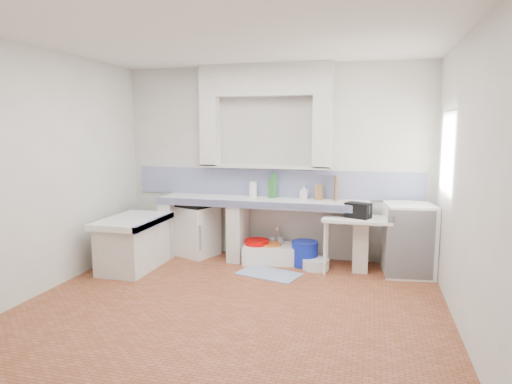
% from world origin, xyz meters
% --- Properties ---
extents(floor, '(4.50, 4.50, 0.00)m').
position_xyz_m(floor, '(0.00, 0.00, 0.00)').
color(floor, '#965033').
rests_on(floor, ground).
extents(ceiling, '(4.50, 4.50, 0.00)m').
position_xyz_m(ceiling, '(0.00, 0.00, 2.80)').
color(ceiling, silver).
rests_on(ceiling, ground).
extents(wall_back, '(4.50, 0.00, 4.50)m').
position_xyz_m(wall_back, '(0.00, 2.00, 1.40)').
color(wall_back, silver).
rests_on(wall_back, ground).
extents(wall_front, '(4.50, 0.00, 4.50)m').
position_xyz_m(wall_front, '(0.00, -2.00, 1.40)').
color(wall_front, silver).
rests_on(wall_front, ground).
extents(wall_left, '(0.00, 4.50, 4.50)m').
position_xyz_m(wall_left, '(-2.25, 0.00, 1.40)').
color(wall_left, silver).
rests_on(wall_left, ground).
extents(wall_right, '(0.00, 4.50, 4.50)m').
position_xyz_m(wall_right, '(2.25, 0.00, 1.40)').
color(wall_right, silver).
rests_on(wall_right, ground).
extents(alcove_mass, '(1.90, 0.25, 0.45)m').
position_xyz_m(alcove_mass, '(-0.10, 1.88, 2.58)').
color(alcove_mass, silver).
rests_on(alcove_mass, ground).
extents(window_frame, '(0.35, 0.86, 1.06)m').
position_xyz_m(window_frame, '(2.42, 1.20, 1.60)').
color(window_frame, '#341E10').
rests_on(window_frame, ground).
extents(lace_valance, '(0.01, 0.84, 0.24)m').
position_xyz_m(lace_valance, '(2.28, 1.20, 1.98)').
color(lace_valance, white).
rests_on(lace_valance, ground).
extents(counter_slab, '(3.00, 0.60, 0.08)m').
position_xyz_m(counter_slab, '(-0.10, 1.70, 0.86)').
color(counter_slab, white).
rests_on(counter_slab, ground).
extents(counter_lip, '(3.00, 0.04, 0.10)m').
position_xyz_m(counter_lip, '(-0.10, 1.42, 0.86)').
color(counter_lip, navy).
rests_on(counter_lip, ground).
extents(counter_pier_left, '(0.20, 0.55, 0.82)m').
position_xyz_m(counter_pier_left, '(-1.50, 1.70, 0.41)').
color(counter_pier_left, silver).
rests_on(counter_pier_left, ground).
extents(counter_pier_mid, '(0.20, 0.55, 0.82)m').
position_xyz_m(counter_pier_mid, '(-0.45, 1.70, 0.41)').
color(counter_pier_mid, silver).
rests_on(counter_pier_mid, ground).
extents(counter_pier_right, '(0.20, 0.55, 0.82)m').
position_xyz_m(counter_pier_right, '(1.30, 1.70, 0.41)').
color(counter_pier_right, silver).
rests_on(counter_pier_right, ground).
extents(peninsula_top, '(0.70, 1.10, 0.08)m').
position_xyz_m(peninsula_top, '(-1.70, 0.90, 0.66)').
color(peninsula_top, white).
rests_on(peninsula_top, ground).
extents(peninsula_base, '(0.60, 1.00, 0.62)m').
position_xyz_m(peninsula_base, '(-1.70, 0.90, 0.31)').
color(peninsula_base, silver).
rests_on(peninsula_base, ground).
extents(peninsula_lip, '(0.04, 1.10, 0.10)m').
position_xyz_m(peninsula_lip, '(-1.37, 0.90, 0.66)').
color(peninsula_lip, navy).
rests_on(peninsula_lip, ground).
extents(backsplash, '(4.27, 0.03, 0.40)m').
position_xyz_m(backsplash, '(0.00, 1.99, 1.10)').
color(backsplash, navy).
rests_on(backsplash, ground).
extents(stove, '(0.68, 0.67, 0.75)m').
position_xyz_m(stove, '(-1.11, 1.73, 0.37)').
color(stove, white).
rests_on(stove, ground).
extents(sink, '(1.00, 0.67, 0.22)m').
position_xyz_m(sink, '(0.11, 1.67, 0.11)').
color(sink, white).
rests_on(sink, ground).
extents(side_table, '(0.89, 0.50, 0.04)m').
position_xyz_m(side_table, '(1.24, 1.47, 0.37)').
color(side_table, white).
rests_on(side_table, ground).
extents(fridge, '(0.67, 0.67, 0.93)m').
position_xyz_m(fridge, '(1.90, 1.58, 0.47)').
color(fridge, white).
rests_on(fridge, ground).
extents(bucket_red, '(0.44, 0.44, 0.32)m').
position_xyz_m(bucket_red, '(-0.15, 1.62, 0.16)').
color(bucket_red, '#C80302').
rests_on(bucket_red, ground).
extents(bucket_orange, '(0.31, 0.31, 0.28)m').
position_xyz_m(bucket_orange, '(0.05, 1.64, 0.14)').
color(bucket_orange, orange).
rests_on(bucket_orange, ground).
extents(bucket_blue, '(0.43, 0.43, 0.34)m').
position_xyz_m(bucket_blue, '(0.54, 1.61, 0.17)').
color(bucket_blue, '#1022AA').
rests_on(bucket_blue, ground).
extents(basin_white, '(0.44, 0.44, 0.14)m').
position_xyz_m(basin_white, '(0.72, 1.48, 0.07)').
color(basin_white, white).
rests_on(basin_white, ground).
extents(water_bottle_a, '(0.09, 0.09, 0.32)m').
position_xyz_m(water_bottle_a, '(0.03, 1.85, 0.16)').
color(water_bottle_a, silver).
rests_on(water_bottle_a, ground).
extents(water_bottle_b, '(0.10, 0.10, 0.32)m').
position_xyz_m(water_bottle_b, '(0.14, 1.85, 0.16)').
color(water_bottle_b, silver).
rests_on(water_bottle_b, ground).
extents(black_bag, '(0.36, 0.29, 0.20)m').
position_xyz_m(black_bag, '(1.25, 1.47, 0.84)').
color(black_bag, black).
rests_on(black_bag, side_table).
extents(green_bottle_a, '(0.07, 0.07, 0.28)m').
position_xyz_m(green_bottle_a, '(-0.01, 1.85, 1.04)').
color(green_bottle_a, '#256F2D').
rests_on(green_bottle_a, counter_slab).
extents(green_bottle_b, '(0.08, 0.08, 0.36)m').
position_xyz_m(green_bottle_b, '(0.04, 1.85, 1.08)').
color(green_bottle_b, '#256F2D').
rests_on(green_bottle_b, counter_slab).
extents(knife_block, '(0.12, 0.11, 0.20)m').
position_xyz_m(knife_block, '(0.69, 1.85, 1.00)').
color(knife_block, olive).
rests_on(knife_block, counter_slab).
extents(cutting_board, '(0.07, 0.25, 0.34)m').
position_xyz_m(cutting_board, '(0.93, 1.85, 1.07)').
color(cutting_board, olive).
rests_on(cutting_board, counter_slab).
extents(paper_towel, '(0.14, 0.14, 0.22)m').
position_xyz_m(paper_towel, '(-0.27, 1.85, 1.01)').
color(paper_towel, white).
rests_on(paper_towel, counter_slab).
extents(soap_bottle, '(0.11, 0.12, 0.21)m').
position_xyz_m(soap_bottle, '(0.49, 1.83, 1.00)').
color(soap_bottle, white).
rests_on(soap_bottle, counter_slab).
extents(rug, '(0.88, 0.65, 0.01)m').
position_xyz_m(rug, '(0.15, 1.10, 0.01)').
color(rug, '#3E5396').
rests_on(rug, ground).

